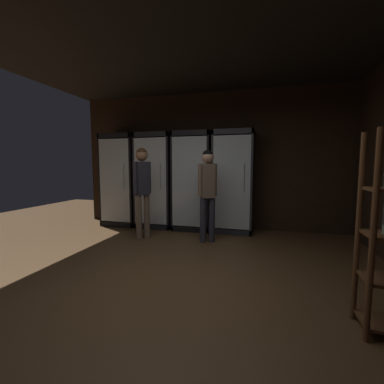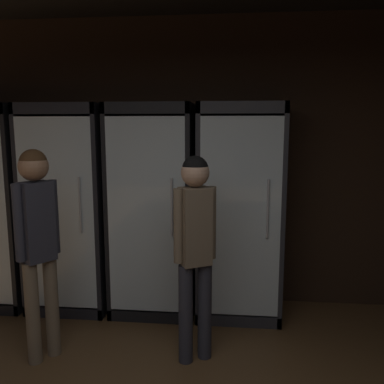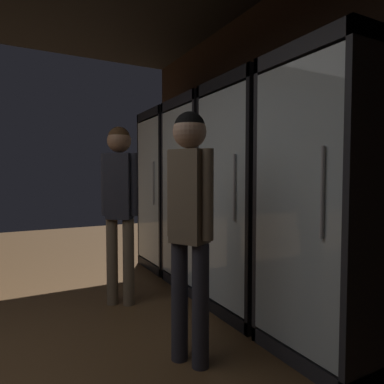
# 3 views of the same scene
# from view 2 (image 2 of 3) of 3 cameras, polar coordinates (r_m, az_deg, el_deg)

# --- Properties ---
(wall_back) EXTENTS (6.00, 0.06, 2.80)m
(wall_back) POSITION_cam_2_polar(r_m,az_deg,el_deg) (4.04, 1.06, 4.07)
(wall_back) COLOR black
(wall_back) RESTS_ON ground
(cooler_left) EXTENTS (0.76, 0.62, 1.97)m
(cooler_left) POSITION_cam_2_polar(r_m,az_deg,el_deg) (4.10, -16.60, -2.39)
(cooler_left) COLOR black
(cooler_left) RESTS_ON ground
(cooler_center) EXTENTS (0.76, 0.62, 1.97)m
(cooler_center) POSITION_cam_2_polar(r_m,az_deg,el_deg) (3.87, -5.40, -2.85)
(cooler_center) COLOR black
(cooler_center) RESTS_ON ground
(cooler_right) EXTENTS (0.76, 0.62, 1.97)m
(cooler_right) POSITION_cam_2_polar(r_m,az_deg,el_deg) (3.80, 6.71, -3.04)
(cooler_right) COLOR #2B2B30
(cooler_right) RESTS_ON ground
(shopper_near) EXTENTS (0.30, 0.24, 1.56)m
(shopper_near) POSITION_cam_2_polar(r_m,az_deg,el_deg) (2.97, 0.44, -6.54)
(shopper_near) COLOR #2D2D38
(shopper_near) RESTS_ON ground
(shopper_far) EXTENTS (0.25, 0.29, 1.61)m
(shopper_far) POSITION_cam_2_polar(r_m,az_deg,el_deg) (3.18, -20.96, -5.20)
(shopper_far) COLOR #72604C
(shopper_far) RESTS_ON ground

